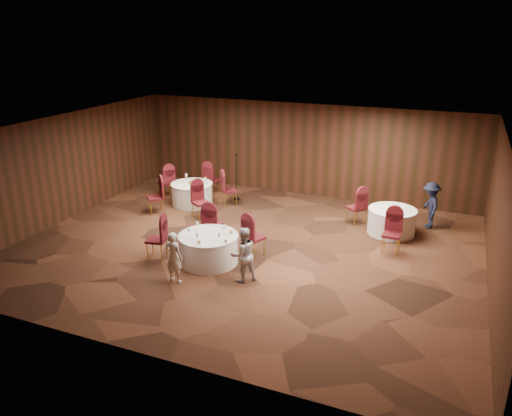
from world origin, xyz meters
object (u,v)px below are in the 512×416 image
at_px(table_right, 392,221).
at_px(woman_a, 174,257).
at_px(table_main, 209,249).
at_px(man_c, 430,205).
at_px(table_left, 192,194).
at_px(woman_b, 243,255).
at_px(mic_stand, 236,186).

xyz_separation_m(table_right, woman_a, (-4.25, -4.89, 0.25)).
bearing_deg(table_right, table_main, -137.31).
bearing_deg(man_c, table_left, -101.37).
distance_m(table_main, woman_a, 1.26).
height_order(woman_b, man_c, man_c).
height_order(table_left, man_c, man_c).
height_order(table_main, woman_b, woman_b).
height_order(table_main, woman_a, woman_a).
relative_size(table_left, mic_stand, 0.87).
height_order(table_left, table_right, same).
height_order(table_main, table_left, same).
bearing_deg(table_main, man_c, 42.71).
height_order(mic_stand, woman_a, mic_stand).
xyz_separation_m(table_left, table_right, (6.52, 0.02, 0.00)).
bearing_deg(table_right, man_c, 42.83).
height_order(mic_stand, woman_b, mic_stand).
distance_m(table_left, mic_stand, 1.57).
bearing_deg(mic_stand, woman_b, -63.85).
height_order(table_left, mic_stand, mic_stand).
relative_size(woman_a, woman_b, 0.93).
xyz_separation_m(table_main, mic_stand, (-1.40, 4.75, 0.09)).
bearing_deg(woman_a, mic_stand, -71.54).
bearing_deg(woman_b, mic_stand, -109.97).
bearing_deg(mic_stand, man_c, -1.69).
height_order(table_main, table_right, same).
bearing_deg(woman_a, table_main, -94.66).
distance_m(table_left, table_right, 6.52).
distance_m(mic_stand, woman_a, 6.07).
xyz_separation_m(table_main, woman_a, (-0.26, -1.21, 0.25)).
height_order(table_main, man_c, man_c).
distance_m(table_left, woman_a, 5.38).
distance_m(table_main, mic_stand, 4.96).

